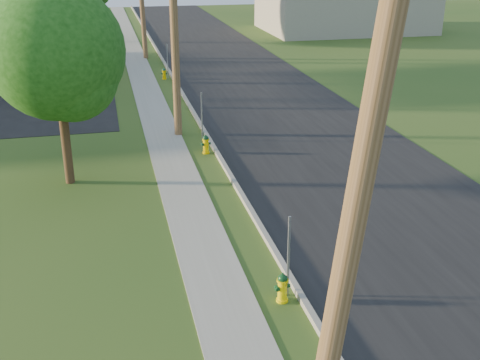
# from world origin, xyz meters

# --- Properties ---
(road) EXTENTS (8.00, 120.00, 0.02)m
(road) POSITION_xyz_m (4.50, 10.00, 0.01)
(road) COLOR black
(road) RESTS_ON ground
(curb) EXTENTS (0.15, 120.00, 0.15)m
(curb) POSITION_xyz_m (0.50, 10.00, 0.07)
(curb) COLOR gray
(curb) RESTS_ON ground
(sidewalk) EXTENTS (1.50, 120.00, 0.03)m
(sidewalk) POSITION_xyz_m (-1.25, 10.00, 0.01)
(sidewalk) COLOR gray
(sidewalk) RESTS_ON ground
(utility_pole_near) EXTENTS (1.40, 0.32, 9.48)m
(utility_pole_near) POSITION_xyz_m (-0.60, -1.00, 4.80)
(utility_pole_near) COLOR brown
(utility_pole_near) RESTS_ON ground
(utility_pole_mid) EXTENTS (1.40, 0.32, 9.80)m
(utility_pole_mid) POSITION_xyz_m (-0.60, 17.00, 4.95)
(utility_pole_mid) COLOR brown
(utility_pole_mid) RESTS_ON ground
(sign_post_near) EXTENTS (0.05, 0.04, 2.00)m
(sign_post_near) POSITION_xyz_m (0.25, 4.20, 1.00)
(sign_post_near) COLOR gray
(sign_post_near) RESTS_ON ground
(sign_post_mid) EXTENTS (0.05, 0.04, 2.00)m
(sign_post_mid) POSITION_xyz_m (0.25, 16.00, 1.00)
(sign_post_mid) COLOR gray
(sign_post_mid) RESTS_ON ground
(sign_post_far) EXTENTS (0.05, 0.04, 2.00)m
(sign_post_far) POSITION_xyz_m (0.25, 28.20, 1.00)
(sign_post_far) COLOR gray
(sign_post_far) RESTS_ON ground
(fuel_pump_se) EXTENTS (1.20, 3.20, 1.90)m
(fuel_pump_se) POSITION_xyz_m (-9.50, 34.00, 0.72)
(fuel_pump_se) COLOR gray
(fuel_pump_se) RESTS_ON ground
(distant_building) EXTENTS (14.00, 10.00, 4.00)m
(distant_building) POSITION_xyz_m (18.00, 45.00, 2.00)
(distant_building) COLOR #9E9889
(distant_building) RESTS_ON ground
(tree_verge) EXTENTS (4.31, 4.31, 6.53)m
(tree_verge) POSITION_xyz_m (-4.76, 12.41, 4.20)
(tree_verge) COLOR #3E2916
(tree_verge) RESTS_ON ground
(hydrant_near) EXTENTS (0.38, 0.34, 0.73)m
(hydrant_near) POSITION_xyz_m (0.06, 3.98, 0.36)
(hydrant_near) COLOR yellow
(hydrant_near) RESTS_ON ground
(hydrant_mid) EXTENTS (0.39, 0.35, 0.75)m
(hydrant_mid) POSITION_xyz_m (0.12, 14.40, 0.37)
(hydrant_mid) COLOR #FCCB00
(hydrant_mid) RESTS_ON ground
(hydrant_far) EXTENTS (0.35, 0.31, 0.67)m
(hydrant_far) POSITION_xyz_m (-0.01, 27.98, 0.33)
(hydrant_far) COLOR #E9B800
(hydrant_far) RESTS_ON ground
(car_silver) EXTENTS (4.14, 2.08, 1.35)m
(car_silver) POSITION_xyz_m (-8.58, 32.59, 0.68)
(car_silver) COLOR #9FA2A6
(car_silver) RESTS_ON ground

